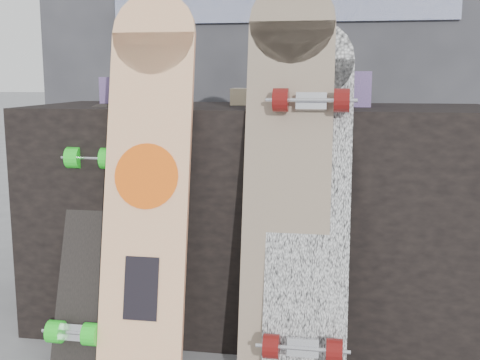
% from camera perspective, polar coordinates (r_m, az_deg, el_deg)
% --- Properties ---
extents(vendor_table, '(1.60, 0.60, 0.80)m').
position_cam_1_polar(vendor_table, '(2.20, 1.64, -3.43)').
color(vendor_table, black).
rests_on(vendor_table, ground).
extents(booth, '(2.40, 0.22, 2.20)m').
position_cam_1_polar(booth, '(2.99, 4.06, 13.61)').
color(booth, '#2F2F34').
rests_on(booth, ground).
extents(merch_box_purple, '(0.18, 0.12, 0.10)m').
position_cam_1_polar(merch_box_purple, '(2.41, -10.66, 8.38)').
color(merch_box_purple, navy).
rests_on(merch_box_purple, vendor_table).
extents(merch_box_small, '(0.14, 0.14, 0.12)m').
position_cam_1_polar(merch_box_small, '(2.15, 10.40, 8.50)').
color(merch_box_small, navy).
rests_on(merch_box_small, vendor_table).
extents(merch_box_flat, '(0.22, 0.10, 0.06)m').
position_cam_1_polar(merch_box_flat, '(2.21, 2.12, 7.90)').
color(merch_box_flat, '#D1B78C').
rests_on(merch_box_flat, vendor_table).
extents(longboard_geisha, '(0.27, 0.28, 1.17)m').
position_cam_1_polar(longboard_geisha, '(1.86, -8.77, 0.87)').
color(longboard_geisha, beige).
rests_on(longboard_geisha, ground).
extents(longboard_celtic, '(0.26, 0.27, 1.20)m').
position_cam_1_polar(longboard_celtic, '(1.80, 4.53, 1.25)').
color(longboard_celtic, '#CEAD8C').
rests_on(longboard_celtic, ground).
extents(longboard_cascadia, '(0.25, 0.35, 1.07)m').
position_cam_1_polar(longboard_cascadia, '(1.79, 6.54, -1.49)').
color(longboard_cascadia, white).
rests_on(longboard_cascadia, ground).
extents(skateboard_dark, '(0.19, 0.36, 0.81)m').
position_cam_1_polar(skateboard_dark, '(2.02, -14.05, -4.47)').
color(skateboard_dark, black).
rests_on(skateboard_dark, ground).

